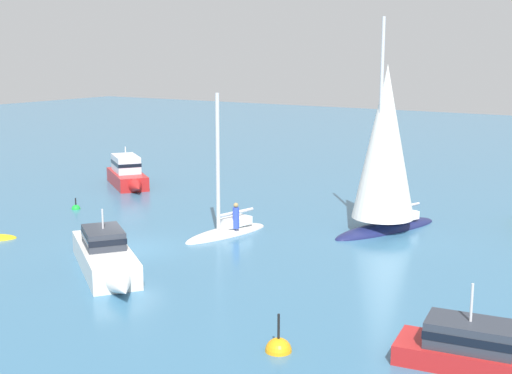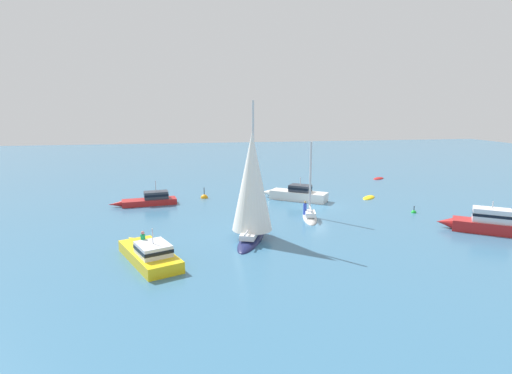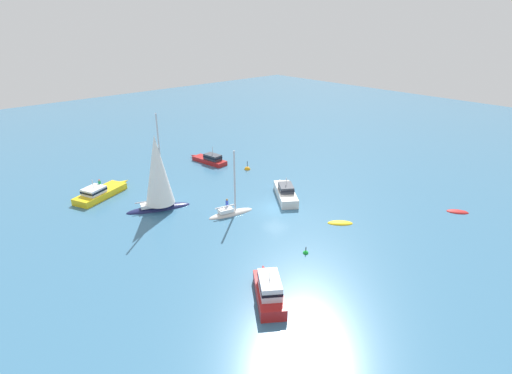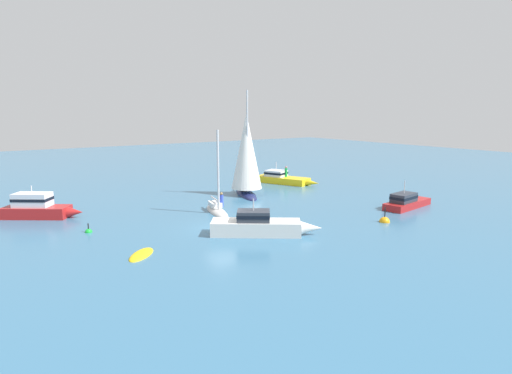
{
  "view_description": "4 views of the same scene",
  "coord_description": "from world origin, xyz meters",
  "px_view_note": "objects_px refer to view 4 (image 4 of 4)",
  "views": [
    {
      "loc": [
        -21.67,
        22.97,
        9.14
      ],
      "look_at": [
        -3.41,
        -5.5,
        2.45
      ],
      "focal_mm": 48.58,
      "sensor_mm": 36.0,
      "label": 1
    },
    {
      "loc": [
        -13.72,
        -40.4,
        10.25
      ],
      "look_at": [
        -6.4,
        0.26,
        2.17
      ],
      "focal_mm": 28.72,
      "sensor_mm": 36.0,
      "label": 2
    },
    {
      "loc": [
        28.87,
        -29.04,
        19.85
      ],
      "look_at": [
        -3.13,
        -0.12,
        1.6
      ],
      "focal_mm": 28.31,
      "sensor_mm": 36.0,
      "label": 3
    },
    {
      "loc": [
        15.45,
        26.73,
        8.7
      ],
      "look_at": [
        -6.67,
        -5.28,
        1.68
      ],
      "focal_mm": 29.74,
      "sensor_mm": 36.0,
      "label": 4
    }
  ],
  "objects_px": {
    "sloop": "(246,156)",
    "mooring_buoy": "(89,232)",
    "channel_buoy": "(384,222)",
    "cabin_cruiser_2": "(261,225)",
    "rib": "(141,255)",
    "yacht": "(217,209)",
    "motor_cruiser": "(282,178)",
    "cabin_cruiser_1": "(38,207)",
    "cabin_cruiser": "(407,201)"
  },
  "relations": [
    {
      "from": "cabin_cruiser_1",
      "to": "channel_buoy",
      "type": "height_order",
      "value": "cabin_cruiser_1"
    },
    {
      "from": "cabin_cruiser_2",
      "to": "motor_cruiser",
      "type": "distance_m",
      "value": 22.03
    },
    {
      "from": "yacht",
      "to": "channel_buoy",
      "type": "distance_m",
      "value": 14.0
    },
    {
      "from": "rib",
      "to": "motor_cruiser",
      "type": "distance_m",
      "value": 28.16
    },
    {
      "from": "rib",
      "to": "channel_buoy",
      "type": "bearing_deg",
      "value": 123.76
    },
    {
      "from": "channel_buoy",
      "to": "yacht",
      "type": "bearing_deg",
      "value": -48.47
    },
    {
      "from": "cabin_cruiser_2",
      "to": "motor_cruiser",
      "type": "bearing_deg",
      "value": 83.88
    },
    {
      "from": "rib",
      "to": "cabin_cruiser_1",
      "type": "relative_size",
      "value": 0.43
    },
    {
      "from": "yacht",
      "to": "cabin_cruiser_2",
      "type": "bearing_deg",
      "value": 7.47
    },
    {
      "from": "cabin_cruiser",
      "to": "motor_cruiser",
      "type": "xyz_separation_m",
      "value": [
        1.14,
        -16.89,
        0.03
      ]
    },
    {
      "from": "cabin_cruiser",
      "to": "motor_cruiser",
      "type": "distance_m",
      "value": 16.93
    },
    {
      "from": "cabin_cruiser_2",
      "to": "sloop",
      "type": "bearing_deg",
      "value": 96.63
    },
    {
      "from": "cabin_cruiser_1",
      "to": "rib",
      "type": "bearing_deg",
      "value": -39.16
    },
    {
      "from": "channel_buoy",
      "to": "mooring_buoy",
      "type": "relative_size",
      "value": 1.78
    },
    {
      "from": "motor_cruiser",
      "to": "yacht",
      "type": "bearing_deg",
      "value": -81.29
    },
    {
      "from": "motor_cruiser",
      "to": "channel_buoy",
      "type": "height_order",
      "value": "motor_cruiser"
    },
    {
      "from": "cabin_cruiser_1",
      "to": "channel_buoy",
      "type": "bearing_deg",
      "value": -1.88
    },
    {
      "from": "cabin_cruiser_1",
      "to": "motor_cruiser",
      "type": "bearing_deg",
      "value": 39.7
    },
    {
      "from": "yacht",
      "to": "mooring_buoy",
      "type": "distance_m",
      "value": 10.75
    },
    {
      "from": "sloop",
      "to": "mooring_buoy",
      "type": "bearing_deg",
      "value": -52.47
    },
    {
      "from": "cabin_cruiser",
      "to": "rib",
      "type": "height_order",
      "value": "cabin_cruiser"
    },
    {
      "from": "channel_buoy",
      "to": "mooring_buoy",
      "type": "xyz_separation_m",
      "value": [
        20.03,
        -10.36,
        0.0
      ]
    },
    {
      "from": "motor_cruiser",
      "to": "cabin_cruiser",
      "type": "bearing_deg",
      "value": -19.05
    },
    {
      "from": "cabin_cruiser_1",
      "to": "channel_buoy",
      "type": "xyz_separation_m",
      "value": [
        -22.35,
        17.24,
        -0.84
      ]
    },
    {
      "from": "yacht",
      "to": "sloop",
      "type": "height_order",
      "value": "sloop"
    },
    {
      "from": "cabin_cruiser_1",
      "to": "motor_cruiser",
      "type": "height_order",
      "value": "cabin_cruiser_1"
    },
    {
      "from": "rib",
      "to": "mooring_buoy",
      "type": "xyz_separation_m",
      "value": [
        1.42,
        -7.01,
        0.01
      ]
    },
    {
      "from": "sloop",
      "to": "channel_buoy",
      "type": "relative_size",
      "value": 6.84
    },
    {
      "from": "sloop",
      "to": "mooring_buoy",
      "type": "relative_size",
      "value": 12.19
    },
    {
      "from": "rib",
      "to": "motor_cruiser",
      "type": "xyz_separation_m",
      "value": [
        -23.33,
        -15.75,
        0.59
      ]
    },
    {
      "from": "rib",
      "to": "yacht",
      "type": "distance_m",
      "value": 11.74
    },
    {
      "from": "channel_buoy",
      "to": "cabin_cruiser_2",
      "type": "bearing_deg",
      "value": -15.49
    },
    {
      "from": "rib",
      "to": "motor_cruiser",
      "type": "height_order",
      "value": "motor_cruiser"
    },
    {
      "from": "cabin_cruiser_2",
      "to": "sloop",
      "type": "distance_m",
      "value": 14.88
    },
    {
      "from": "mooring_buoy",
      "to": "yacht",
      "type": "bearing_deg",
      "value": -179.37
    },
    {
      "from": "sloop",
      "to": "channel_buoy",
      "type": "height_order",
      "value": "sloop"
    },
    {
      "from": "rib",
      "to": "cabin_cruiser_2",
      "type": "xyz_separation_m",
      "value": [
        -8.53,
        0.56,
        0.68
      ]
    },
    {
      "from": "mooring_buoy",
      "to": "rib",
      "type": "bearing_deg",
      "value": 101.47
    },
    {
      "from": "rib",
      "to": "channel_buoy",
      "type": "height_order",
      "value": "channel_buoy"
    },
    {
      "from": "cabin_cruiser_1",
      "to": "sloop",
      "type": "xyz_separation_m",
      "value": [
        -19.41,
        1.83,
        3.21
      ]
    },
    {
      "from": "sloop",
      "to": "cabin_cruiser",
      "type": "bearing_deg",
      "value": 54.78
    },
    {
      "from": "yacht",
      "to": "motor_cruiser",
      "type": "bearing_deg",
      "value": 135.0
    },
    {
      "from": "cabin_cruiser_1",
      "to": "channel_buoy",
      "type": "distance_m",
      "value": 28.24
    },
    {
      "from": "motor_cruiser",
      "to": "sloop",
      "type": "height_order",
      "value": "sloop"
    },
    {
      "from": "rib",
      "to": "cabin_cruiser_2",
      "type": "bearing_deg",
      "value": 130.23
    },
    {
      "from": "sloop",
      "to": "channel_buoy",
      "type": "distance_m",
      "value": 16.21
    },
    {
      "from": "channel_buoy",
      "to": "mooring_buoy",
      "type": "height_order",
      "value": "channel_buoy"
    },
    {
      "from": "yacht",
      "to": "channel_buoy",
      "type": "height_order",
      "value": "yacht"
    },
    {
      "from": "cabin_cruiser_2",
      "to": "mooring_buoy",
      "type": "bearing_deg",
      "value": 178.86
    },
    {
      "from": "cabin_cruiser",
      "to": "cabin_cruiser_2",
      "type": "bearing_deg",
      "value": 169.77
    }
  ]
}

